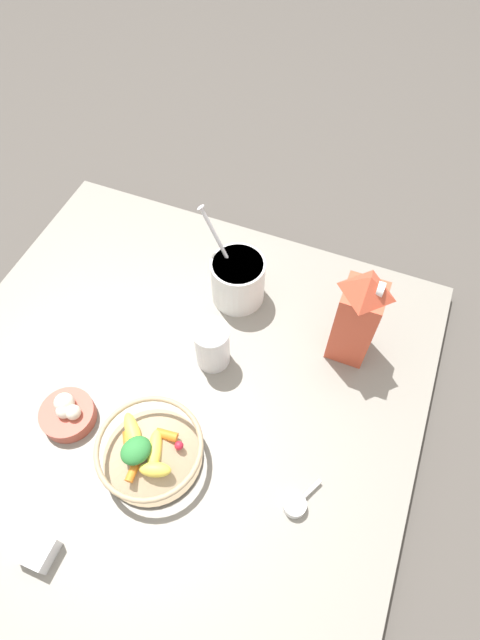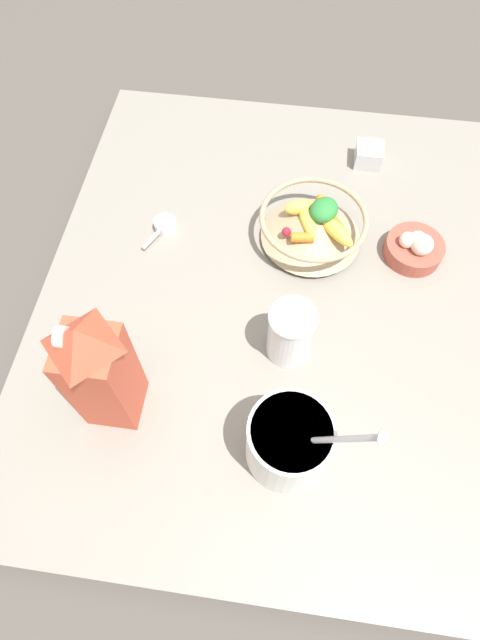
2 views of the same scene
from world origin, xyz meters
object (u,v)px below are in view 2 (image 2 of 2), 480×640
object	(u,v)px
milk_carton	(100,372)
drinking_cup	(290,333)
fruit_bowl	(313,225)
yogurt_tub	(289,441)
garlic_bowl	(415,248)
spice_jar	(368,156)

from	to	relation	value
milk_carton	drinking_cup	world-z (taller)	milk_carton
fruit_bowl	yogurt_tub	distance (m)	0.41
drinking_cup	yogurt_tub	bearing A→B (deg)	4.30
fruit_bowl	garlic_bowl	size ratio (longest dim) A/B	1.86
fruit_bowl	drinking_cup	distance (m)	0.24
fruit_bowl	milk_carton	distance (m)	0.46
milk_carton	yogurt_tub	distance (m)	0.28
fruit_bowl	milk_carton	xyz separation A→B (m)	(0.36, -0.27, 0.08)
fruit_bowl	spice_jar	world-z (taller)	fruit_bowl
yogurt_tub	drinking_cup	size ratio (longest dim) A/B	2.00
fruit_bowl	spice_jar	distance (m)	0.24
spice_jar	garlic_bowl	size ratio (longest dim) A/B	0.51
fruit_bowl	spice_jar	size ratio (longest dim) A/B	3.69
fruit_bowl	drinking_cup	xyz separation A→B (m)	(0.23, -0.02, 0.02)
yogurt_tub	spice_jar	bearing A→B (deg)	169.90
milk_carton	spice_jar	xyz separation A→B (m)	(-0.58, 0.38, -0.10)
milk_carton	garlic_bowl	bearing A→B (deg)	127.31
fruit_bowl	garlic_bowl	distance (m)	0.19
yogurt_tub	garlic_bowl	distance (m)	0.44
garlic_bowl	drinking_cup	bearing A→B (deg)	-43.13
fruit_bowl	spice_jar	xyz separation A→B (m)	(-0.22, 0.10, -0.02)
drinking_cup	spice_jar	size ratio (longest dim) A/B	2.12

